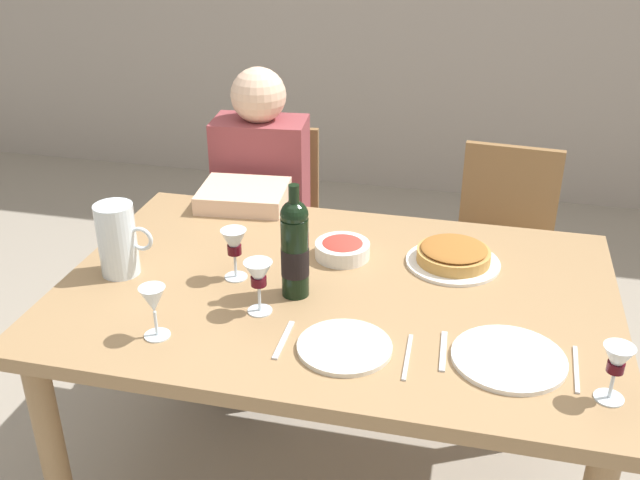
% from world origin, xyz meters
% --- Properties ---
extents(dining_table, '(1.50, 1.00, 0.76)m').
position_xyz_m(dining_table, '(0.00, 0.00, 0.67)').
color(dining_table, '#9E7A51').
rests_on(dining_table, ground).
extents(wine_bottle, '(0.07, 0.07, 0.32)m').
position_xyz_m(wine_bottle, '(-0.10, -0.06, 0.90)').
color(wine_bottle, black).
rests_on(wine_bottle, dining_table).
extents(water_pitcher, '(0.16, 0.11, 0.21)m').
position_xyz_m(water_pitcher, '(-0.60, -0.06, 0.85)').
color(water_pitcher, silver).
rests_on(water_pitcher, dining_table).
extents(baked_tart, '(0.27, 0.27, 0.06)m').
position_xyz_m(baked_tart, '(0.30, 0.21, 0.79)').
color(baked_tart, white).
rests_on(baked_tart, dining_table).
extents(salad_bowl, '(0.16, 0.16, 0.05)m').
position_xyz_m(salad_bowl, '(-0.02, 0.18, 0.79)').
color(salad_bowl, white).
rests_on(salad_bowl, dining_table).
extents(wine_glass_left_diner, '(0.06, 0.06, 0.14)m').
position_xyz_m(wine_glass_left_diner, '(-0.37, -0.33, 0.86)').
color(wine_glass_left_diner, silver).
rests_on(wine_glass_left_diner, dining_table).
extents(wine_glass_right_diner, '(0.07, 0.07, 0.15)m').
position_xyz_m(wine_glass_right_diner, '(-0.28, -0.01, 0.86)').
color(wine_glass_right_diner, silver).
rests_on(wine_glass_right_diner, dining_table).
extents(wine_glass_centre, '(0.07, 0.07, 0.13)m').
position_xyz_m(wine_glass_centre, '(0.67, -0.33, 0.85)').
color(wine_glass_centre, silver).
rests_on(wine_glass_centre, dining_table).
extents(wine_glass_spare, '(0.07, 0.07, 0.14)m').
position_xyz_m(wine_glass_spare, '(-0.16, -0.17, 0.86)').
color(wine_glass_spare, silver).
rests_on(wine_glass_spare, dining_table).
extents(dinner_plate_left_setting, '(0.23, 0.23, 0.01)m').
position_xyz_m(dinner_plate_left_setting, '(0.08, -0.28, 0.77)').
color(dinner_plate_left_setting, silver).
rests_on(dinner_plate_left_setting, dining_table).
extents(dinner_plate_right_setting, '(0.27, 0.27, 0.01)m').
position_xyz_m(dinner_plate_right_setting, '(0.46, -0.24, 0.77)').
color(dinner_plate_right_setting, white).
rests_on(dinner_plate_right_setting, dining_table).
extents(fork_left_setting, '(0.02, 0.16, 0.00)m').
position_xyz_m(fork_left_setting, '(-0.07, -0.28, 0.76)').
color(fork_left_setting, silver).
rests_on(fork_left_setting, dining_table).
extents(knife_left_setting, '(0.02, 0.18, 0.00)m').
position_xyz_m(knife_left_setting, '(0.23, -0.28, 0.76)').
color(knife_left_setting, silver).
rests_on(knife_left_setting, dining_table).
extents(knife_right_setting, '(0.02, 0.18, 0.00)m').
position_xyz_m(knife_right_setting, '(0.61, -0.24, 0.76)').
color(knife_right_setting, silver).
rests_on(knife_right_setting, dining_table).
extents(spoon_right_setting, '(0.02, 0.16, 0.00)m').
position_xyz_m(spoon_right_setting, '(0.31, -0.24, 0.76)').
color(spoon_right_setting, silver).
rests_on(spoon_right_setting, dining_table).
extents(chair_left, '(0.44, 0.44, 0.87)m').
position_xyz_m(chair_left, '(-0.46, 0.87, 0.50)').
color(chair_left, olive).
rests_on(chair_left, ground).
extents(diner_left, '(0.37, 0.53, 1.16)m').
position_xyz_m(diner_left, '(-0.44, 0.64, 0.62)').
color(diner_left, '#8E3D42').
rests_on(diner_left, ground).
extents(chair_right, '(0.43, 0.43, 0.87)m').
position_xyz_m(chair_right, '(0.46, 0.86, 0.50)').
color(chair_right, olive).
rests_on(chair_right, ground).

